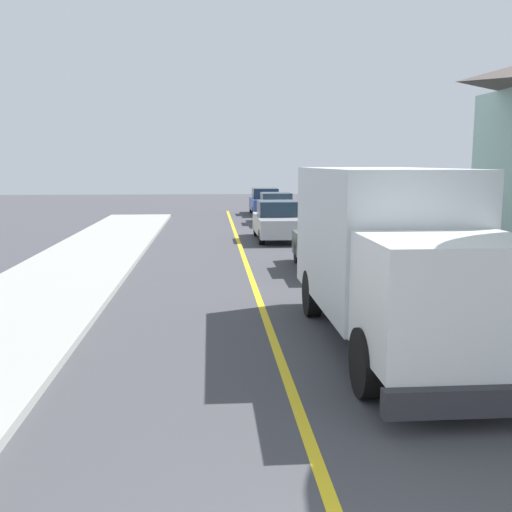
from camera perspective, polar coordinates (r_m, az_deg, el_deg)
centre_line_yellow at (r=13.26m, az=0.75°, el=-5.47°), size 0.16×56.00×0.01m
box_truck at (r=11.11m, az=12.60°, el=0.76°), size 2.41×7.18×3.20m
parked_car_near at (r=18.46m, az=7.10°, el=1.05°), size 1.82×4.41×1.67m
parked_car_mid at (r=25.62m, az=2.03°, el=3.32°), size 1.80×4.40×1.67m
parked_car_far at (r=32.55m, az=1.94°, el=4.52°), size 1.82×4.41×1.67m
parked_car_furthest at (r=38.30m, az=0.87°, el=5.20°), size 1.81×4.40×1.67m
stop_sign at (r=14.47m, az=20.02°, el=2.66°), size 0.80×0.10×2.65m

